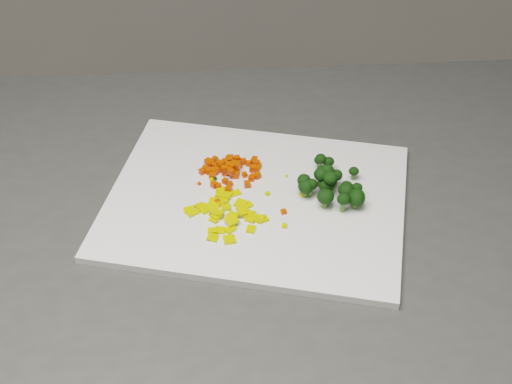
{
  "coord_description": "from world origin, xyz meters",
  "views": [
    {
      "loc": [
        -0.19,
        -0.16,
        1.54
      ],
      "look_at": [
        -0.14,
        0.58,
        0.92
      ],
      "focal_mm": 50.0,
      "sensor_mm": 36.0,
      "label": 1
    }
  ],
  "objects": [
    {
      "name": "carrot_cube_28",
      "position": [
        -0.18,
        0.65,
        0.92
      ],
      "size": [
        0.01,
        0.01,
        0.01
      ],
      "primitive_type": "cube",
      "rotation": [
        0.0,
        0.0,
        1.65
      ],
      "color": "red",
      "rests_on": "carrot_pile"
    },
    {
      "name": "carrot_cube_62",
      "position": [
        -0.16,
        0.65,
        0.91
      ],
      "size": [
        0.01,
        0.01,
        0.01
      ],
      "primitive_type": "cube",
      "rotation": [
        0.0,
        0.0,
        0.2
      ],
      "color": "red",
      "rests_on": "carrot_pile"
    },
    {
      "name": "carrot_cube_2",
      "position": [
        -0.16,
        0.64,
        0.92
      ],
      "size": [
        0.01,
        0.01,
        0.01
      ],
      "primitive_type": "cube",
      "rotation": [
        0.0,
        0.0,
        3.03
      ],
      "color": "red",
      "rests_on": "carrot_pile"
    },
    {
      "name": "stray_bit_11",
      "position": [
        -0.2,
        0.63,
        0.91
      ],
      "size": [
        0.01,
        0.01,
        0.0
      ],
      "primitive_type": "cube",
      "rotation": [
        0.0,
        0.0,
        1.57
      ],
      "color": "#D6C00B",
      "rests_on": "cutting_board"
    },
    {
      "name": "carrot_cube_33",
      "position": [
        -0.18,
        0.64,
        0.92
      ],
      "size": [
        0.01,
        0.01,
        0.01
      ],
      "primitive_type": "cube",
      "rotation": [
        0.0,
        0.0,
        2.6
      ],
      "color": "red",
      "rests_on": "carrot_pile"
    },
    {
      "name": "carrot_cube_23",
      "position": [
        -0.2,
        0.66,
        0.91
      ],
      "size": [
        0.01,
        0.01,
        0.01
      ],
      "primitive_type": "cube",
      "rotation": [
        0.0,
        0.0,
        2.51
      ],
      "color": "red",
      "rests_on": "carrot_pile"
    },
    {
      "name": "broccoli_floret_18",
      "position": [
        -0.04,
        0.63,
        0.92
      ],
      "size": [
        0.02,
        0.02,
        0.02
      ],
      "primitive_type": null,
      "color": "black",
      "rests_on": "broccoli_pile"
    },
    {
      "name": "carrot_cube_37",
      "position": [
        -0.18,
        0.63,
        0.92
      ],
      "size": [
        0.01,
        0.01,
        0.01
      ],
      "primitive_type": "cube",
      "rotation": [
        0.0,
        0.0,
        0.17
      ],
      "color": "red",
      "rests_on": "carrot_pile"
    },
    {
      "name": "carrot_cube_48",
      "position": [
        -0.18,
        0.63,
        0.92
      ],
      "size": [
        0.01,
        0.01,
        0.01
      ],
      "primitive_type": "cube",
      "rotation": [
        0.0,
        0.0,
        1.74
      ],
      "color": "red",
      "rests_on": "carrot_pile"
    },
    {
      "name": "pepper_chunk_2",
      "position": [
        -0.2,
        0.55,
        0.91
      ],
      "size": [
        0.02,
        0.02,
        0.01
      ],
      "primitive_type": "cube",
      "rotation": [
        -0.09,
        -0.11,
        0.74
      ],
      "color": "#D6C00B",
      "rests_on": "pepper_pile"
    },
    {
      "name": "cutting_board",
      "position": [
        -0.14,
        0.58,
        0.91
      ],
      "size": [
        0.46,
        0.4,
        0.01
      ],
      "primitive_type": "cube",
      "rotation": [
        0.0,
        0.0,
        -0.26
      ],
      "color": "white",
      "rests_on": "counter_block"
    },
    {
      "name": "carrot_cube_18",
      "position": [
        -0.15,
        0.62,
        0.91
      ],
      "size": [
        0.01,
        0.01,
        0.01
      ],
      "primitive_type": "cube",
      "rotation": [
        0.0,
        0.0,
        0.81
      ],
      "color": "red",
      "rests_on": "carrot_pile"
    },
    {
      "name": "carrot_cube_64",
      "position": [
        -0.13,
        0.64,
        0.91
      ],
      "size": [
        0.01,
        0.01,
        0.01
      ],
      "primitive_type": "cube",
      "rotation": [
        0.0,
        0.0,
        1.18
      ],
      "color": "red",
      "rests_on": "carrot_pile"
    },
    {
      "name": "stray_bit_0",
      "position": [
        -0.22,
        0.61,
        0.91
      ],
      "size": [
        0.01,
        0.01,
        0.0
      ],
      "primitive_type": "cube",
      "rotation": [
        0.0,
        0.0,
        2.15
      ],
      "color": "red",
      "rests_on": "cutting_board"
    },
    {
      "name": "carrot_cube_21",
      "position": [
        -0.14,
        0.62,
        0.91
      ],
      "size": [
        0.01,
        0.01,
        0.01
      ],
      "primitive_type": "cube",
      "rotation": [
        0.0,
        0.0,
        2.18
      ],
      "color": "red",
      "rests_on": "carrot_pile"
    },
    {
      "name": "carrot_cube_6",
      "position": [
        -0.2,
        0.62,
        0.91
      ],
      "size": [
        0.01,
        0.01,
        0.01
      ],
      "primitive_type": "cube",
      "rotation": [
        0.0,
        0.0,
        2.79
      ],
      "color": "red",
      "rests_on": "carrot_pile"
    },
    {
      "name": "stray_bit_5",
      "position": [
        -0.2,
        0.57,
        0.91
      ],
      "size": [
        0.01,
        0.01,
        0.0
      ],
      "primitive_type": "cube",
      "rotation": [
        0.0,
        0.0,
        2.03
      ],
      "color": "red",
      "rests_on": "cutting_board"
    },
    {
      "name": "pepper_chunk_25",
      "position": [
        -0.14,
        0.53,
        0.91
      ],
      "size": [
        0.02,
        0.02,
        0.01
      ],
      "primitive_type": "cube",
      "rotation": [
        -0.13,
        0.13,
        0.3
      ],
      "color": "#D6C00B",
      "rests_on": "pepper_pile"
    },
    {
      "name": "pepper_chunk_1",
      "position": [
        -0.19,
        0.57,
        0.91
      ],
      "size": [
        0.02,
        0.02,
        0.01
      ],
      "primitive_type": "cube",
      "rotation": [
        -0.08,
        0.14,
        0.63
      ],
      "color": "#D6C00B",
      "rests_on": "pepper_pile"
    },
    {
      "name": "carrot_cube_52",
      "position": [
        -0.18,
        0.63,
        0.92
      ],
      "size": [
        0.01,
        0.01,
        0.01
      ],
      "primitive_type": "cube",
      "rotation": [
        0.0,
        0.0,
        0.2
      ],
      "color": "red",
      "rests_on": "carrot_pile"
    },
    {
      "name": "pepper_chunk_8",
      "position": [
        -0.18,
        0.54,
        0.91
      ],
      "size": [
        0.02,
        0.01,
        0.0
      ],
      "primitive_type": "cube",
      "rotation": [
        0.04,
        -0.03,
        1.48
      ],
      "color": "#D6C00B",
      "rests_on": "pepper_pile"
    },
    {
      "name": "pepper_chunk_9",
      "position": [
        -0.19,
        0.59,
        0.91
      ],
      "size": [
        0.01,
        0.01,
        0.0
      ],
      "primitive_type": "cube",
      "rotation": [
        0.02,
        0.08,
        1.39
      ],
      "color": "#D6C00B",
      "rests_on": "pepper_pile"
    },
    {
      "name": "carrot_pile",
      "position": [
        -0.17,
        0.63,
        0.92
      ],
      "size": [
        0.09,
        0.09,
        0.02
      ],
      "primitive_type": null,
      "color": "red",
      "rests_on": "cutting_board"
    },
    {
      "name": "pepper_chunk_14",
      "position": [
        -0.16,
        0.55,
        0.91
      ],
      "size": [
        0.02,
        0.02,
        0.01
      ],
      "primitive_type": "cube",
      "rotation": [
        0.07,
        -0.09,
        2.29
      ],
      "color": "#D6C00B",
      "rests_on": "pepper_pile"
    },
    {
      "name": "pepper_chunk_30",
      "position": [
        -0.14,
        0.53,
        0.91
      ],
      "size": [
        0.02,
        0.02,
        0.01
      ],
      "primitive_type": "cube",
      "rotation": [
        -0.09,
        0.13,
        2.66
      ],
      "color": "#D6C00B",
      "rests_on": "pepper_pile"
    },
    {
      "name": "pepper_chunk_26",
      "position": [
        -0.16,
        0.56,
        0.91
      ],
      "size": [
        0.02,
        0.02,
        0.0
      ],
      "primitive_type": "cube",
      "rotation": [
        0.03,
        -0.03,
        1.07
      ],
      "color": "#D6C00B",
      "rests_on": "pepper_pile"
    },
    {
      "name": "carrot_cube_43",
      "position": [
        -0.18,
        0.63,
        0.92
      ],
      "size": [
        0.01,
        0.01,
        0.01
      ],
      "primitive_type": "cube",
      "rotation": [
        0.0,
        0.0,
        1.5
      ],
      "color": "red",
      "rests_on": "carrot_pile"
    },
    {
      "name": "carrot_cube_44",
      "position": [
        -0.18,
        0.62,
        0.92
      ],
      "size": [
        0.01,
        0.01,
        0.01
      ],
      "primitive_type": "cube",
      "rotation": [
        0.0,
        0.0,
        2.32
      ],
      "color": "red",
      "rests_on": "carrot_pile"
    },
    {
      "name": "stray_bit_6",
      "position": [
        -0.15,
        0.61,
        0.91
      ],
      "size": [
        0.0,
        0.0,
        0.0
      ],
      "primitive_type": "cube",
      "rotation": [
        0.0,
        0.0,
        1.27
      ],
      "color": "red",
      "rests_on": "cutting_board"
    },
    {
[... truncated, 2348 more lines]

